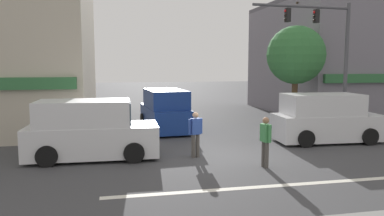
{
  "coord_description": "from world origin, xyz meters",
  "views": [
    {
      "loc": [
        -4.09,
        -12.92,
        3.36
      ],
      "look_at": [
        -0.94,
        2.0,
        1.6
      ],
      "focal_mm": 35.0,
      "sensor_mm": 36.0,
      "label": 1
    }
  ],
  "objects_px": {
    "utility_pole_far_right": "(305,56)",
    "van_crossing_leftbound": "(90,131)",
    "street_tree": "(296,55)",
    "van_crossing_rightbound": "(165,111)",
    "van_approaching_near": "(326,119)",
    "pedestrian_mid_crossing": "(265,139)",
    "traffic_light_mast": "(329,47)",
    "utility_pole_near_left": "(11,50)",
    "pedestrian_far_side": "(195,132)"
  },
  "relations": [
    {
      "from": "van_crossing_rightbound",
      "to": "van_crossing_leftbound",
      "type": "relative_size",
      "value": 1.01
    },
    {
      "from": "pedestrian_far_side",
      "to": "street_tree",
      "type": "bearing_deg",
      "value": 40.09
    },
    {
      "from": "pedestrian_mid_crossing",
      "to": "pedestrian_far_side",
      "type": "xyz_separation_m",
      "value": [
        -1.96,
        1.76,
        0.0
      ]
    },
    {
      "from": "van_crossing_leftbound",
      "to": "street_tree",
      "type": "bearing_deg",
      "value": 25.89
    },
    {
      "from": "traffic_light_mast",
      "to": "van_crossing_leftbound",
      "type": "height_order",
      "value": "traffic_light_mast"
    },
    {
      "from": "street_tree",
      "to": "utility_pole_far_right",
      "type": "relative_size",
      "value": 0.73
    },
    {
      "from": "utility_pole_near_left",
      "to": "pedestrian_far_side",
      "type": "bearing_deg",
      "value": -32.88
    },
    {
      "from": "street_tree",
      "to": "pedestrian_far_side",
      "type": "relative_size",
      "value": 3.27
    },
    {
      "from": "utility_pole_far_right",
      "to": "van_crossing_leftbound",
      "type": "xyz_separation_m",
      "value": [
        -12.57,
        -7.8,
        -2.9
      ]
    },
    {
      "from": "utility_pole_far_right",
      "to": "pedestrian_far_side",
      "type": "xyz_separation_m",
      "value": [
        -8.84,
        -8.42,
        -2.95
      ]
    },
    {
      "from": "utility_pole_near_left",
      "to": "van_approaching_near",
      "type": "distance_m",
      "value": 14.02
    },
    {
      "from": "van_approaching_near",
      "to": "pedestrian_mid_crossing",
      "type": "bearing_deg",
      "value": -141.89
    },
    {
      "from": "van_approaching_near",
      "to": "pedestrian_far_side",
      "type": "height_order",
      "value": "van_approaching_near"
    },
    {
      "from": "van_approaching_near",
      "to": "utility_pole_near_left",
      "type": "bearing_deg",
      "value": 166.89
    },
    {
      "from": "street_tree",
      "to": "pedestrian_mid_crossing",
      "type": "xyz_separation_m",
      "value": [
        -4.86,
        -7.5,
        -2.92
      ]
    },
    {
      "from": "van_approaching_near",
      "to": "pedestrian_mid_crossing",
      "type": "height_order",
      "value": "van_approaching_near"
    },
    {
      "from": "van_crossing_leftbound",
      "to": "pedestrian_far_side",
      "type": "xyz_separation_m",
      "value": [
        3.73,
        -0.62,
        -0.06
      ]
    },
    {
      "from": "van_approaching_near",
      "to": "van_crossing_leftbound",
      "type": "distance_m",
      "value": 9.93
    },
    {
      "from": "street_tree",
      "to": "van_crossing_leftbound",
      "type": "xyz_separation_m",
      "value": [
        -10.55,
        -5.12,
        -2.87
      ]
    },
    {
      "from": "street_tree",
      "to": "pedestrian_far_side",
      "type": "height_order",
      "value": "street_tree"
    },
    {
      "from": "utility_pole_far_right",
      "to": "pedestrian_far_side",
      "type": "relative_size",
      "value": 4.5
    },
    {
      "from": "pedestrian_mid_crossing",
      "to": "traffic_light_mast",
      "type": "bearing_deg",
      "value": 42.25
    },
    {
      "from": "traffic_light_mast",
      "to": "utility_pole_near_left",
      "type": "bearing_deg",
      "value": 172.21
    },
    {
      "from": "utility_pole_far_right",
      "to": "street_tree",
      "type": "bearing_deg",
      "value": -126.99
    },
    {
      "from": "pedestrian_mid_crossing",
      "to": "utility_pole_far_right",
      "type": "bearing_deg",
      "value": 55.97
    },
    {
      "from": "utility_pole_near_left",
      "to": "van_approaching_near",
      "type": "xyz_separation_m",
      "value": [
        13.34,
        -3.11,
        -2.99
      ]
    },
    {
      "from": "van_approaching_near",
      "to": "pedestrian_mid_crossing",
      "type": "xyz_separation_m",
      "value": [
        -4.2,
        -3.3,
        -0.06
      ]
    },
    {
      "from": "utility_pole_far_right",
      "to": "pedestrian_far_side",
      "type": "bearing_deg",
      "value": -136.39
    },
    {
      "from": "street_tree",
      "to": "traffic_light_mast",
      "type": "bearing_deg",
      "value": -88.64
    },
    {
      "from": "utility_pole_near_left",
      "to": "utility_pole_far_right",
      "type": "xyz_separation_m",
      "value": [
        16.02,
        3.78,
        -0.09
      ]
    },
    {
      "from": "traffic_light_mast",
      "to": "pedestrian_mid_crossing",
      "type": "xyz_separation_m",
      "value": [
        -4.93,
        -4.48,
        -3.23
      ]
    },
    {
      "from": "utility_pole_far_right",
      "to": "van_crossing_rightbound",
      "type": "bearing_deg",
      "value": -164.33
    },
    {
      "from": "van_crossing_rightbound",
      "to": "van_approaching_near",
      "type": "relative_size",
      "value": 1.0
    },
    {
      "from": "van_crossing_rightbound",
      "to": "van_approaching_near",
      "type": "bearing_deg",
      "value": -33.69
    },
    {
      "from": "van_crossing_leftbound",
      "to": "pedestrian_mid_crossing",
      "type": "relative_size",
      "value": 2.79
    },
    {
      "from": "van_crossing_rightbound",
      "to": "van_approaching_near",
      "type": "height_order",
      "value": "same"
    },
    {
      "from": "utility_pole_near_left",
      "to": "utility_pole_far_right",
      "type": "distance_m",
      "value": 16.46
    },
    {
      "from": "utility_pole_near_left",
      "to": "pedestrian_mid_crossing",
      "type": "bearing_deg",
      "value": -35.01
    },
    {
      "from": "van_crossing_rightbound",
      "to": "pedestrian_mid_crossing",
      "type": "xyz_separation_m",
      "value": [
        2.28,
        -7.61,
        -0.06
      ]
    },
    {
      "from": "van_crossing_rightbound",
      "to": "street_tree",
      "type": "bearing_deg",
      "value": -0.89
    },
    {
      "from": "street_tree",
      "to": "van_approaching_near",
      "type": "distance_m",
      "value": 5.13
    },
    {
      "from": "traffic_light_mast",
      "to": "street_tree",
      "type": "bearing_deg",
      "value": 91.36
    },
    {
      "from": "utility_pole_near_left",
      "to": "pedestrian_far_side",
      "type": "xyz_separation_m",
      "value": [
        7.18,
        -4.64,
        -3.05
      ]
    },
    {
      "from": "utility_pole_near_left",
      "to": "traffic_light_mast",
      "type": "bearing_deg",
      "value": -7.79
    },
    {
      "from": "street_tree",
      "to": "traffic_light_mast",
      "type": "distance_m",
      "value": 3.04
    },
    {
      "from": "utility_pole_far_right",
      "to": "van_crossing_leftbound",
      "type": "bearing_deg",
      "value": -148.18
    },
    {
      "from": "pedestrian_far_side",
      "to": "van_approaching_near",
      "type": "bearing_deg",
      "value": 13.96
    },
    {
      "from": "utility_pole_far_right",
      "to": "traffic_light_mast",
      "type": "xyz_separation_m",
      "value": [
        -1.95,
        -5.7,
        0.27
      ]
    },
    {
      "from": "utility_pole_far_right",
      "to": "van_approaching_near",
      "type": "relative_size",
      "value": 1.6
    },
    {
      "from": "utility_pole_far_right",
      "to": "pedestrian_far_side",
      "type": "distance_m",
      "value": 12.56
    }
  ]
}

